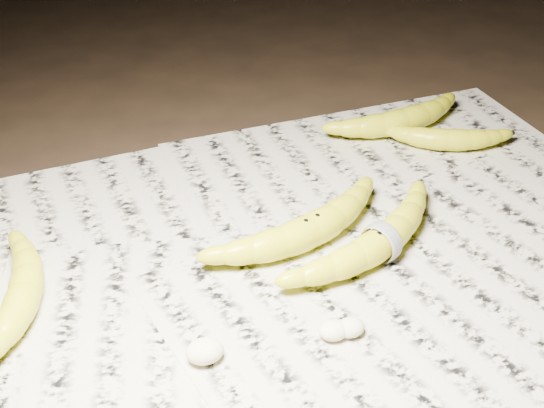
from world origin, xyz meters
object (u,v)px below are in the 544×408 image
object	(u,v)px
banana_center	(310,228)
banana_taped	(381,240)
banana_left_b	(23,292)
banana_upper_a	(403,119)
banana_upper_b	(448,137)

from	to	relation	value
banana_center	banana_taped	world-z (taller)	banana_center
banana_center	banana_taped	distance (m)	0.08
banana_center	banana_taped	size ratio (longest dim) A/B	0.96
banana_taped	banana_left_b	bearing A→B (deg)	146.27
banana_left_b	banana_center	size ratio (longest dim) A/B	0.84
banana_upper_a	banana_upper_b	bearing A→B (deg)	-69.10
banana_left_b	banana_upper_a	distance (m)	0.60
banana_center	banana_left_b	bearing A→B (deg)	161.89
banana_center	banana_upper_b	bearing A→B (deg)	9.92
banana_upper_a	banana_upper_b	xyz separation A→B (m)	(0.04, -0.07, -0.00)
banana_upper_b	banana_left_b	bearing A→B (deg)	-141.43
banana_left_b	banana_center	distance (m)	0.33
banana_center	banana_upper_b	size ratio (longest dim) A/B	1.44
banana_center	banana_upper_b	distance (m)	0.31
banana_left_b	banana_center	xyz separation A→B (m)	(0.33, -0.00, 0.00)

